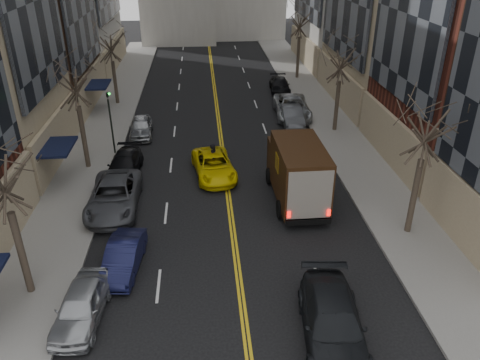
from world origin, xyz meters
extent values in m
cube|color=slate|center=(-9.00, 27.00, 0.07)|extent=(4.00, 66.00, 0.15)
cube|color=slate|center=(9.00, 27.00, 0.07)|extent=(4.00, 66.00, 0.15)
cube|color=black|center=(-10.00, 18.00, 2.40)|extent=(2.00, 3.00, 0.15)
cube|color=black|center=(-10.90, 18.00, 1.35)|extent=(0.20, 3.00, 2.50)
cube|color=black|center=(-10.00, 31.00, 2.40)|extent=(2.00, 3.00, 0.15)
cube|color=black|center=(-10.90, 31.00, 1.35)|extent=(0.20, 3.00, 2.50)
cylinder|color=#382D23|center=(-8.80, 8.00, 2.06)|extent=(0.30, 0.30, 3.83)
cylinder|color=#382D23|center=(-8.80, 20.00, 2.17)|extent=(0.30, 0.30, 4.05)
cylinder|color=#382D23|center=(-8.80, 33.00, 1.99)|extent=(0.30, 0.30, 3.69)
cylinder|color=#382D23|center=(8.80, 11.00, 2.13)|extent=(0.30, 0.30, 3.96)
cylinder|color=#382D23|center=(8.80, 25.00, 2.04)|extent=(0.30, 0.30, 3.78)
cylinder|color=#382D23|center=(8.80, 40.00, 2.22)|extent=(0.30, 0.30, 4.14)
cylinder|color=black|center=(-7.40, 22.00, 2.05)|extent=(0.12, 0.12, 3.80)
imported|color=black|center=(-7.40, 22.00, 4.40)|extent=(0.15, 0.18, 0.90)
sphere|color=#0CE526|center=(-7.25, 21.90, 4.35)|extent=(0.14, 0.14, 0.14)
cube|color=black|center=(3.79, 14.78, 0.56)|extent=(2.30, 6.54, 0.31)
cube|color=black|center=(3.77, 17.17, 1.58)|extent=(2.41, 1.75, 2.14)
cube|color=black|center=(3.79, 14.22, 2.04)|extent=(2.49, 5.01, 3.05)
cube|color=black|center=(3.81, 11.64, 0.56)|extent=(2.34, 0.20, 0.31)
cube|color=red|center=(2.80, 11.61, 1.02)|extent=(0.18, 0.06, 0.36)
cube|color=red|center=(4.83, 11.63, 1.02)|extent=(0.18, 0.06, 0.36)
cube|color=gold|center=(2.55, 14.26, 2.65)|extent=(0.05, 0.92, 0.92)
cube|color=gold|center=(5.03, 14.28, 2.65)|extent=(0.05, 0.92, 0.92)
cylinder|color=black|center=(2.57, 16.91, 0.49)|extent=(0.29, 0.98, 0.98)
cylinder|color=black|center=(4.97, 16.93, 0.49)|extent=(0.29, 0.98, 0.98)
cylinder|color=black|center=(2.60, 13.04, 0.49)|extent=(0.29, 0.98, 0.98)
cylinder|color=black|center=(5.00, 13.06, 0.49)|extent=(0.29, 0.98, 0.98)
imported|color=black|center=(3.15, 4.44, 0.79)|extent=(2.77, 5.66, 1.59)
cube|color=black|center=(3.15, 5.23, 1.45)|extent=(0.13, 0.04, 0.09)
cube|color=blue|center=(3.15, 5.20, 1.45)|extent=(0.10, 0.01, 0.06)
imported|color=yellow|center=(-0.72, 18.26, 0.69)|extent=(2.95, 5.26, 1.39)
imported|color=black|center=(-0.69, 18.80, 0.95)|extent=(0.70, 0.82, 1.90)
imported|color=#B3B6BB|center=(-6.30, 6.25, 0.69)|extent=(1.97, 4.20, 1.39)
imported|color=#111438|center=(-5.10, 9.31, 0.66)|extent=(1.79, 4.10, 1.31)
imported|color=#494B51|center=(-6.30, 14.72, 0.79)|extent=(2.66, 5.71, 1.58)
imported|color=black|center=(-6.30, 18.82, 0.67)|extent=(2.13, 4.69, 1.33)
imported|color=#95999C|center=(-5.91, 25.34, 0.69)|extent=(1.85, 4.15, 1.39)
imported|color=#44474B|center=(5.75, 26.70, 0.72)|extent=(1.64, 4.43, 1.45)
imported|color=#A8ACB0|center=(6.10, 28.53, 0.83)|extent=(3.09, 6.10, 1.65)
imported|color=black|center=(6.22, 35.46, 0.65)|extent=(2.09, 4.56, 1.29)
camera|label=1|loc=(-1.34, -7.98, 13.40)|focal=35.00mm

